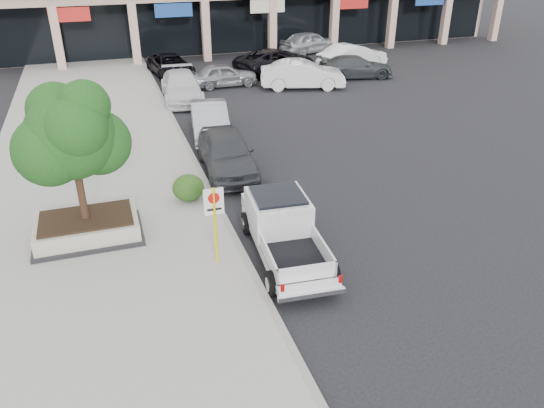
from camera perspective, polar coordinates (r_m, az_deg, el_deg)
The scene contains 18 objects.
ground at distance 15.30m, azimuth 3.47°, elevation -6.58°, with size 120.00×120.00×0.00m, color black.
sidewalk at distance 19.65m, azimuth -18.34°, elevation 0.42°, with size 8.00×52.00×0.15m, color gray.
curb at distance 19.92m, azimuth -7.03°, elevation 2.06°, with size 0.20×52.00×0.15m, color gray.
planter at distance 17.11m, azimuth -19.22°, elevation -2.38°, with size 3.20×2.20×0.68m.
planter_tree at distance 16.07m, azimuth -20.36°, elevation 7.09°, with size 2.90×2.55×4.00m.
no_parking_sign at distance 14.49m, azimuth -6.20°, elevation -1.22°, with size 0.55×0.09×2.30m.
hedge at distance 18.51m, azimuth -8.98°, elevation 1.73°, with size 1.10×0.99×0.94m, color #163F12.
pickup_truck at distance 15.23m, azimuth 1.51°, elevation -3.12°, with size 1.89×5.10×1.61m, color silver, non-canonical shape.
curb_car_a at distance 20.83m, azimuth -4.89°, elevation 5.54°, with size 1.90×4.73×1.61m, color #323538.
curb_car_b at distance 24.80m, azimuth -6.71°, elevation 8.95°, with size 1.60×4.58×1.51m, color #A1A5A9.
curb_car_c at distance 30.65m, azimuth -9.71°, elevation 12.34°, with size 2.10×5.18×1.50m, color silver.
curb_car_d at distance 36.20m, azimuth -10.85°, elevation 14.43°, with size 2.25×4.87×1.35m, color black.
lot_car_a at distance 33.19m, azimuth -5.19°, elevation 13.65°, with size 1.63×4.05×1.38m, color gray.
lot_car_b at distance 32.66m, azimuth 3.31°, elevation 13.74°, with size 1.75×5.01×1.65m, color silver.
lot_car_c at distance 35.54m, azimuth 8.99°, elevation 14.38°, with size 1.96×4.81×1.40m, color #323638.
lot_car_d at distance 36.52m, azimuth 0.31°, elevation 15.18°, with size 2.59×5.62×1.56m, color black.
lot_car_e at distance 42.77m, azimuth 4.06°, elevation 16.99°, with size 1.94×4.83×1.65m, color #ACB0B5.
lot_car_f at distance 37.84m, azimuth 8.65°, elevation 15.40°, with size 1.77×5.07×1.67m, color silver.
Camera 1 is at (-4.85, -11.72, 8.55)m, focal length 35.00 mm.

